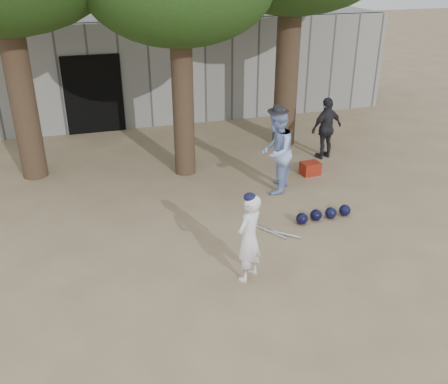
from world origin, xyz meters
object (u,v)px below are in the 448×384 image
object	(u,v)px
boy_player	(249,238)
spectator_dark	(326,128)
red_bag	(310,168)
spectator_blue	(276,152)

from	to	relation	value
boy_player	spectator_dark	xyz separation A→B (m)	(3.56, 4.37, 0.04)
spectator_dark	red_bag	size ratio (longest dim) A/B	3.70
spectator_dark	red_bag	distance (m)	1.35
red_bag	spectator_blue	bearing A→B (deg)	-152.06
red_bag	spectator_dark	bearing A→B (deg)	47.40
boy_player	spectator_blue	distance (m)	3.31
boy_player	red_bag	xyz separation A→B (m)	(2.75, 3.49, -0.59)
boy_player	red_bag	size ratio (longest dim) A/B	3.50
boy_player	spectator_dark	world-z (taller)	spectator_dark
spectator_blue	boy_player	bearing A→B (deg)	4.10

